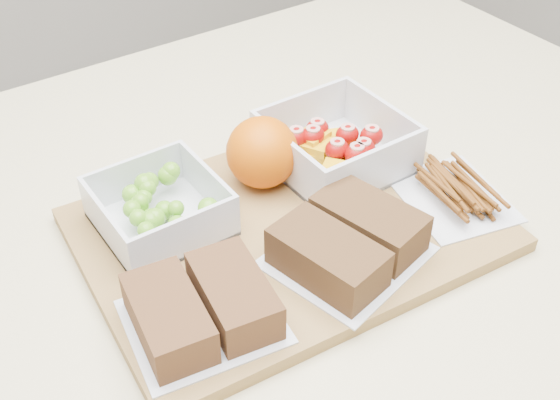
% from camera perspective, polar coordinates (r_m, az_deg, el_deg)
% --- Properties ---
extents(cutting_board, '(0.44, 0.33, 0.02)m').
position_cam_1_polar(cutting_board, '(0.75, 0.71, -2.42)').
color(cutting_board, olive).
rests_on(cutting_board, counter).
extents(grape_container, '(0.12, 0.12, 0.05)m').
position_cam_1_polar(grape_container, '(0.74, -9.72, -0.62)').
color(grape_container, silver).
rests_on(grape_container, cutting_board).
extents(fruit_container, '(0.14, 0.14, 0.06)m').
position_cam_1_polar(fruit_container, '(0.81, 4.54, 4.29)').
color(fruit_container, silver).
rests_on(fruit_container, cutting_board).
extents(orange, '(0.08, 0.08, 0.08)m').
position_cam_1_polar(orange, '(0.77, -1.46, 3.90)').
color(orange, '#D25904').
rests_on(orange, cutting_board).
extents(sandwich_bag_left, '(0.15, 0.14, 0.04)m').
position_cam_1_polar(sandwich_bag_left, '(0.63, -6.37, -8.66)').
color(sandwich_bag_left, silver).
rests_on(sandwich_bag_left, cutting_board).
extents(sandwich_bag_center, '(0.17, 0.16, 0.04)m').
position_cam_1_polar(sandwich_bag_center, '(0.69, 5.59, -3.33)').
color(sandwich_bag_center, silver).
rests_on(sandwich_bag_center, cutting_board).
extents(pretzel_bag, '(0.13, 0.15, 0.03)m').
position_cam_1_polar(pretzel_bag, '(0.79, 13.96, 0.93)').
color(pretzel_bag, silver).
rests_on(pretzel_bag, cutting_board).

